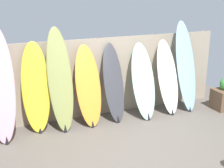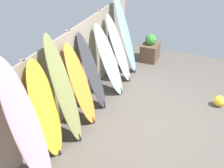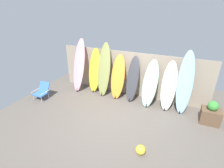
% 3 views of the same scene
% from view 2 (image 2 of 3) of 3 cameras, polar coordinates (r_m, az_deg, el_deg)
% --- Properties ---
extents(ground, '(7.68, 7.68, 0.00)m').
position_cam_2_polar(ground, '(6.48, 8.96, -8.00)').
color(ground, '#5B544C').
extents(fence_back, '(6.08, 0.11, 1.80)m').
position_cam_2_polar(fence_back, '(6.62, -7.36, 2.34)').
color(fence_back, gray).
rests_on(fence_back, ground).
extents(surfboard_pink_0, '(0.58, 0.73, 2.20)m').
position_cam_2_polar(surfboard_pink_0, '(4.84, -15.42, -7.66)').
color(surfboard_pink_0, pink).
rests_on(surfboard_pink_0, ground).
extents(surfboard_yellow_1, '(0.61, 0.50, 1.86)m').
position_cam_2_polar(surfboard_yellow_1, '(5.42, -12.08, -4.76)').
color(surfboard_yellow_1, yellow).
rests_on(surfboard_yellow_1, ground).
extents(surfboard_olive_2, '(0.54, 0.62, 2.13)m').
position_cam_2_polar(surfboard_olive_2, '(5.64, -8.73, -1.32)').
color(surfboard_olive_2, olive).
rests_on(surfboard_olive_2, ground).
extents(surfboard_orange_3, '(0.57, 0.60, 1.72)m').
position_cam_2_polar(surfboard_orange_3, '(6.19, -5.77, -0.25)').
color(surfboard_orange_3, orange).
rests_on(surfboard_orange_3, ground).
extents(surfboard_charcoal_4, '(0.46, 0.63, 1.71)m').
position_cam_2_polar(surfboard_charcoal_4, '(6.66, -3.61, 2.13)').
color(surfboard_charcoal_4, '#38383D').
rests_on(surfboard_charcoal_4, ground).
extents(surfboard_seafoam_5, '(0.58, 0.76, 1.67)m').
position_cam_2_polar(surfboard_seafoam_5, '(7.20, -0.52, 4.31)').
color(surfboard_seafoam_5, '#9ED6BC').
rests_on(surfboard_seafoam_5, ground).
extents(surfboard_white_6, '(0.52, 0.69, 1.71)m').
position_cam_2_polar(surfboard_white_6, '(7.75, 1.22, 6.45)').
color(surfboard_white_6, white).
rests_on(surfboard_white_6, ground).
extents(surfboard_skyblue_7, '(0.55, 0.71, 2.12)m').
position_cam_2_polar(surfboard_skyblue_7, '(8.11, 2.48, 9.11)').
color(surfboard_skyblue_7, '#8CB7D6').
rests_on(surfboard_skyblue_7, ground).
extents(planter_box, '(0.58, 0.45, 0.79)m').
position_cam_2_polar(planter_box, '(9.06, 7.00, 6.27)').
color(planter_box, brown).
rests_on(planter_box, ground).
extents(beach_ball, '(0.25, 0.25, 0.25)m').
position_cam_2_polar(beach_ball, '(7.40, 19.03, -2.94)').
color(beach_ball, yellow).
rests_on(beach_ball, ground).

